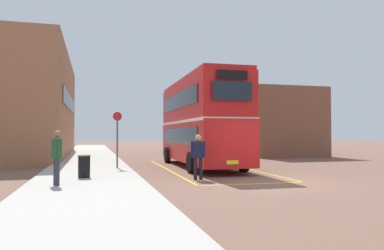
{
  "coord_description": "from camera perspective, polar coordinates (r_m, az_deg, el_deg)",
  "views": [
    {
      "loc": [
        -6.36,
        -12.33,
        1.81
      ],
      "look_at": [
        -0.41,
        9.45,
        2.36
      ],
      "focal_mm": 34.42,
      "sensor_mm": 36.0,
      "label": 1
    }
  ],
  "objects": [
    {
      "name": "bus_stop_sign",
      "position": [
        18.54,
        -11.5,
        -1.4
      ],
      "size": [
        0.44,
        0.11,
        2.76
      ],
      "color": "#4C4C51",
      "rests_on": "sidewalk_left"
    },
    {
      "name": "pedestrian_waiting_near",
      "position": [
        12.8,
        -20.22,
        -4.12
      ],
      "size": [
        0.37,
        0.57,
        1.78
      ],
      "color": "#2D2D38",
      "rests_on": "sidewalk_left"
    },
    {
      "name": "double_decker_bus",
      "position": [
        20.23,
        1.28,
        0.61
      ],
      "size": [
        3.0,
        10.33,
        4.75
      ],
      "color": "black",
      "rests_on": "ground"
    },
    {
      "name": "litter_bin",
      "position": [
        14.67,
        -16.37,
        -6.15
      ],
      "size": [
        0.47,
        0.47,
        0.87
      ],
      "color": "black",
      "rests_on": "sidewalk_left"
    },
    {
      "name": "sidewalk_left",
      "position": [
        29.18,
        -15.57,
        -4.76
      ],
      "size": [
        4.0,
        57.6,
        0.14
      ],
      "primitive_type": "cube",
      "color": "#B2ADA3",
      "rests_on": "ground"
    },
    {
      "name": "ground_plane",
      "position": [
        27.53,
        -1.89,
        -5.16
      ],
      "size": [
        135.6,
        135.6,
        0.0
      ],
      "primitive_type": "plane",
      "color": "brown"
    },
    {
      "name": "depot_building_right",
      "position": [
        35.44,
        9.57,
        0.14
      ],
      "size": [
        6.12,
        15.05,
        5.49
      ],
      "color": "brown",
      "rests_on": "ground"
    },
    {
      "name": "pedestrian_boarding",
      "position": [
        14.55,
        0.95,
        -4.4
      ],
      "size": [
        0.6,
        0.26,
        1.78
      ],
      "color": "black",
      "rests_on": "ground"
    },
    {
      "name": "single_deck_bus",
      "position": [
        36.65,
        0.53,
        -1.65
      ],
      "size": [
        3.46,
        9.85,
        3.02
      ],
      "color": "black",
      "rests_on": "ground"
    },
    {
      "name": "brick_building_left",
      "position": [
        31.11,
        -23.34,
        2.62
      ],
      "size": [
        5.34,
        18.72,
        7.84
      ],
      "color": "#9E6647",
      "rests_on": "ground"
    },
    {
      "name": "bay_marking_yellow",
      "position": [
        18.47,
        2.92,
        -6.99
      ],
      "size": [
        4.49,
        12.37,
        0.01
      ],
      "color": "gold",
      "rests_on": "ground"
    }
  ]
}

